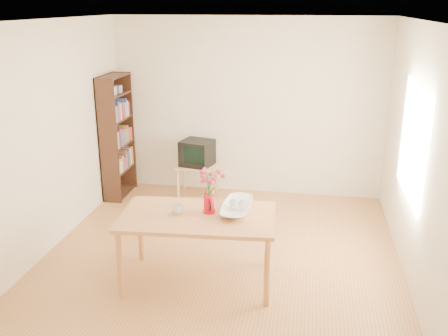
% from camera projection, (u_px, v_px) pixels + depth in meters
% --- Properties ---
extents(room, '(4.50, 4.50, 4.50)m').
position_uv_depth(room, '(222.00, 150.00, 5.22)').
color(room, '#A66C3B').
rests_on(room, ground).
extents(table, '(1.60, 0.99, 0.75)m').
position_uv_depth(table, '(198.00, 222.00, 5.00)').
color(table, '#BC7640').
rests_on(table, ground).
extents(tv_stand, '(0.60, 0.45, 0.46)m').
position_uv_depth(tv_stand, '(197.00, 170.00, 7.47)').
color(tv_stand, tan).
rests_on(tv_stand, ground).
extents(bookshelf, '(0.28, 0.70, 1.80)m').
position_uv_depth(bookshelf, '(117.00, 141.00, 7.31)').
color(bookshelf, black).
rests_on(bookshelf, ground).
extents(pitcher, '(0.13, 0.20, 0.19)m').
position_uv_depth(pitcher, '(209.00, 204.00, 5.02)').
color(pitcher, red).
rests_on(pitcher, table).
extents(flowers, '(0.21, 0.21, 0.30)m').
position_uv_depth(flowers, '(209.00, 182.00, 4.94)').
color(flowers, '#ED376D').
rests_on(flowers, pitcher).
extents(mug, '(0.16, 0.16, 0.09)m').
position_uv_depth(mug, '(177.00, 210.00, 5.00)').
color(mug, white).
rests_on(mug, table).
extents(bowl, '(0.44, 0.44, 0.41)m').
position_uv_depth(bowl, '(237.00, 192.00, 5.03)').
color(bowl, white).
rests_on(bowl, table).
extents(teacup_a, '(0.10, 0.10, 0.07)m').
position_uv_depth(teacup_a, '(233.00, 195.00, 5.05)').
color(teacup_a, white).
rests_on(teacup_a, bowl).
extents(teacup_b, '(0.08, 0.08, 0.06)m').
position_uv_depth(teacup_b, '(241.00, 195.00, 5.05)').
color(teacup_b, white).
rests_on(teacup_b, bowl).
extents(television, '(0.52, 0.49, 0.38)m').
position_uv_depth(television, '(197.00, 152.00, 7.40)').
color(television, black).
rests_on(television, tv_stand).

